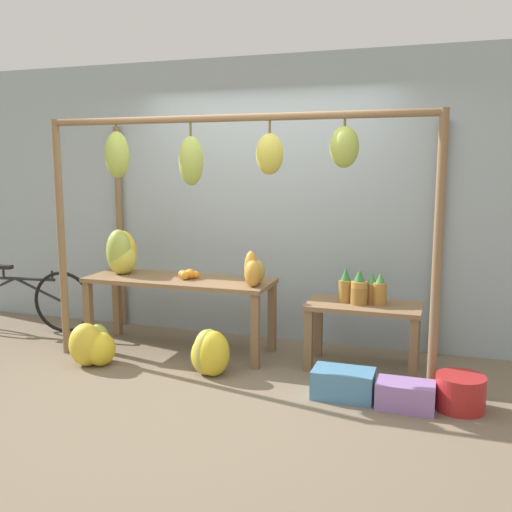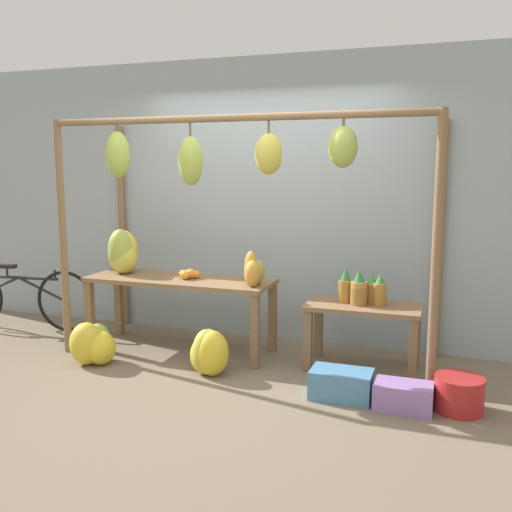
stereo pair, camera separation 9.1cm
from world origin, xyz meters
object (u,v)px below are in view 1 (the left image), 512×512
object	(u,v)px
banana_pile_on_table	(121,254)
papaya_pile	(253,271)
blue_bucket	(460,392)
banana_pile_ground_left	(93,346)
orange_pile	(188,274)
fruit_crate_white	(343,384)
fruit_crate_purple	(405,395)
pineapple_cluster	(362,290)
parked_bicycle	(16,298)
banana_pile_ground_right	(209,353)

from	to	relation	value
banana_pile_on_table	papaya_pile	bearing A→B (deg)	-4.75
banana_pile_on_table	blue_bucket	xyz separation A→B (m)	(3.15, -0.64, -0.77)
banana_pile_ground_left	blue_bucket	world-z (taller)	banana_pile_ground_left
banana_pile_on_table	orange_pile	size ratio (longest dim) A/B	2.17
fruit_crate_white	fruit_crate_purple	size ratio (longest dim) A/B	1.11
blue_bucket	fruit_crate_purple	size ratio (longest dim) A/B	0.84
blue_bucket	pineapple_cluster	bearing A→B (deg)	141.53
pineapple_cluster	blue_bucket	distance (m)	1.19
parked_bicycle	papaya_pile	world-z (taller)	papaya_pile
banana_pile_ground_right	fruit_crate_purple	world-z (taller)	banana_pile_ground_right
banana_pile_ground_right	parked_bicycle	world-z (taller)	parked_bicycle
orange_pile	fruit_crate_purple	world-z (taller)	orange_pile
pineapple_cluster	parked_bicycle	xyz separation A→B (m)	(-3.67, 0.03, -0.35)
parked_bicycle	fruit_crate_purple	distance (m)	4.18
parked_bicycle	banana_pile_ground_right	bearing A→B (deg)	-13.51
banana_pile_on_table	banana_pile_ground_right	world-z (taller)	banana_pile_on_table
papaya_pile	blue_bucket	bearing A→B (deg)	-16.69
blue_bucket	fruit_crate_purple	world-z (taller)	blue_bucket
orange_pile	papaya_pile	distance (m)	0.68
orange_pile	banana_pile_ground_right	bearing A→B (deg)	-50.52
banana_pile_ground_right	fruit_crate_white	world-z (taller)	banana_pile_ground_right
banana_pile_ground_left	orange_pile	bearing A→B (deg)	43.62
banana_pile_ground_left	fruit_crate_purple	xyz separation A→B (m)	(2.69, -0.09, -0.08)
fruit_crate_white	blue_bucket	world-z (taller)	blue_bucket
banana_pile_ground_left	fruit_crate_purple	world-z (taller)	banana_pile_ground_left
pineapple_cluster	papaya_pile	world-z (taller)	papaya_pile
banana_pile_ground_right	blue_bucket	world-z (taller)	banana_pile_ground_right
orange_pile	papaya_pile	xyz separation A→B (m)	(0.67, -0.07, 0.08)
banana_pile_on_table	pineapple_cluster	bearing A→B (deg)	0.11
papaya_pile	orange_pile	bearing A→B (deg)	173.97
banana_pile_on_table	blue_bucket	world-z (taller)	banana_pile_on_table
banana_pile_on_table	orange_pile	bearing A→B (deg)	-3.58
fruit_crate_purple	papaya_pile	bearing A→B (deg)	155.27
pineapple_cluster	orange_pile	bearing A→B (deg)	-178.22
banana_pile_ground_right	parked_bicycle	bearing A→B (deg)	166.49
pineapple_cluster	fruit_crate_white	size ratio (longest dim) A/B	0.90
banana_pile_ground_right	fruit_crate_white	bearing A→B (deg)	-6.55
pineapple_cluster	banana_pile_ground_right	bearing A→B (deg)	-154.49
pineapple_cluster	blue_bucket	xyz separation A→B (m)	(0.81, -0.65, -0.57)
banana_pile_on_table	pineapple_cluster	size ratio (longest dim) A/B	1.06
orange_pile	fruit_crate_white	xyz separation A→B (m)	(1.58, -0.65, -0.63)
banana_pile_ground_right	blue_bucket	bearing A→B (deg)	-2.33
orange_pile	fruit_crate_white	bearing A→B (deg)	-22.27
banana_pile_ground_left	fruit_crate_purple	bearing A→B (deg)	-1.94
pineapple_cluster	fruit_crate_white	world-z (taller)	pineapple_cluster
pineapple_cluster	fruit_crate_purple	distance (m)	1.06
banana_pile_on_table	pineapple_cluster	xyz separation A→B (m)	(2.34, 0.00, -0.20)
banana_pile_ground_left	blue_bucket	bearing A→B (deg)	0.31
banana_pile_ground_left	papaya_pile	distance (m)	1.56
fruit_crate_white	papaya_pile	xyz separation A→B (m)	(-0.91, 0.58, 0.72)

